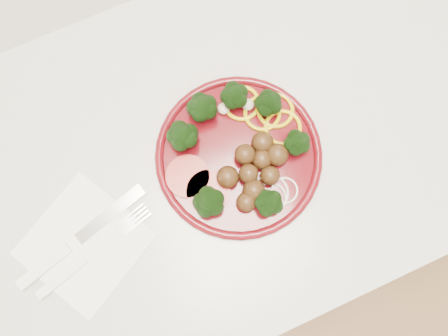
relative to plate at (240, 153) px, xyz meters
name	(u,v)px	position (x,y,z in m)	size (l,w,h in m)	color
counter	(277,163)	(0.14, 0.03, -0.47)	(2.40, 0.60, 0.90)	silver
plate	(240,153)	(0.00, 0.00, 0.00)	(0.27, 0.27, 0.06)	#4E080E
napkin	(84,244)	(-0.28, -0.03, -0.02)	(0.16, 0.16, 0.00)	white
knife	(65,249)	(-0.31, -0.03, -0.01)	(0.23, 0.08, 0.01)	silver
fork	(75,267)	(-0.30, -0.06, -0.01)	(0.20, 0.07, 0.01)	white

